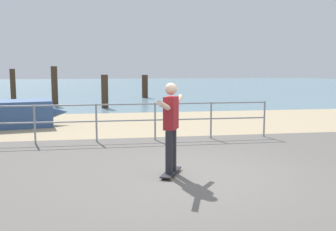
{
  "coord_description": "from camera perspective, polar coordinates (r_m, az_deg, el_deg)",
  "views": [
    {
      "loc": [
        -1.66,
        -6.63,
        2.02
      ],
      "look_at": [
        -0.25,
        2.0,
        0.9
      ],
      "focal_mm": 40.62,
      "sensor_mm": 36.0,
      "label": 1
    }
  ],
  "objects": [
    {
      "name": "ground_plane",
      "position": [
        6.21,
        6.9,
        -11.73
      ],
      "size": [
        24.0,
        10.0,
        0.04
      ],
      "primitive_type": "cube",
      "color": "#605B56",
      "rests_on": "ground"
    },
    {
      "name": "beach_strip",
      "position": [
        13.88,
        -2.34,
        -1.09
      ],
      "size": [
        24.0,
        6.0,
        0.04
      ],
      "primitive_type": "cube",
      "color": "tan",
      "rests_on": "ground"
    },
    {
      "name": "sea_surface",
      "position": [
        41.71,
        -7.05,
        4.45
      ],
      "size": [
        72.0,
        50.0,
        0.04
      ],
      "primitive_type": "cube",
      "color": "slate",
      "rests_on": "ground"
    },
    {
      "name": "railing_fence",
      "position": [
        10.32,
        -10.71,
        -0.21
      ],
      "size": [
        9.56,
        0.05,
        1.05
      ],
      "color": "gray",
      "rests_on": "ground"
    },
    {
      "name": "skateboard",
      "position": [
        7.16,
        0.44,
        -8.52
      ],
      "size": [
        0.53,
        0.81,
        0.08
      ],
      "color": "black",
      "rests_on": "ground"
    },
    {
      "name": "skateboarder",
      "position": [
        6.96,
        0.45,
        -0.98
      ],
      "size": [
        0.71,
        1.34,
        1.65
      ],
      "color": "#26262B",
      "rests_on": "skateboard"
    },
    {
      "name": "groyne_post_0",
      "position": [
        23.49,
        -22.24,
        4.16
      ],
      "size": [
        0.3,
        0.3,
        1.92
      ],
      "primitive_type": "cylinder",
      "color": "#422D1E",
      "rests_on": "ground"
    },
    {
      "name": "groyne_post_1",
      "position": [
        20.78,
        -16.66,
        4.25
      ],
      "size": [
        0.32,
        0.32,
        2.06
      ],
      "primitive_type": "cylinder",
      "color": "#422D1E",
      "rests_on": "ground"
    },
    {
      "name": "groyne_post_2",
      "position": [
        18.94,
        -9.47,
        3.57
      ],
      "size": [
        0.34,
        0.34,
        1.65
      ],
      "primitive_type": "cylinder",
      "color": "#422D1E",
      "rests_on": "ground"
    },
    {
      "name": "groyne_post_3",
      "position": [
        24.99,
        -3.49,
        4.37
      ],
      "size": [
        0.39,
        0.39,
        1.51
      ],
      "primitive_type": "cylinder",
      "color": "#422D1E",
      "rests_on": "ground"
    }
  ]
}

